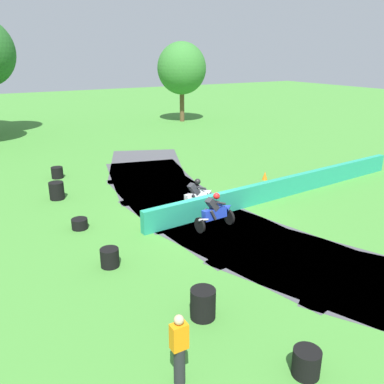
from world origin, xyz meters
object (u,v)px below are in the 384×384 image
Objects in this scene: motorcycle_lead_white at (197,196)px; traffic_cone at (265,176)px; tire_stack_mid_a at (57,191)px; motorcycle_chase_blue at (216,212)px; track_marshal at (179,350)px; tire_stack_near at (57,173)px; tire_stack_mid_b at (80,224)px; tire_stack_extra_b at (306,363)px; tire_stack_extra_a at (203,304)px; tire_stack_far at (110,258)px.

traffic_cone is at bearing 20.23° from motorcycle_lead_white.
motorcycle_chase_blue is at bearing -54.28° from tire_stack_mid_a.
tire_stack_mid_a is 0.49× the size of track_marshal.
tire_stack_near is at bearing 111.47° from motorcycle_chase_blue.
tire_stack_extra_b is (2.08, -9.75, 0.10)m from tire_stack_mid_b.
traffic_cone is (10.20, 1.34, 0.02)m from tire_stack_mid_b.
track_marshal is at bearing -92.09° from tire_stack_mid_b.
tire_stack_extra_a is 1.82× the size of traffic_cone.
tire_stack_mid_b is 0.76× the size of tire_stack_extra_a.
tire_stack_mid_a is 1.00× the size of tire_stack_extra_a.
tire_stack_extra_a is 12.27m from traffic_cone.
motorcycle_lead_white is 3.82× the size of traffic_cone.
tire_stack_extra_b is at bearing -72.61° from tire_stack_extra_a.
tire_stack_mid_b is 8.65m from track_marshal.
tire_stack_extra_a is at bearing -137.03° from traffic_cone.
motorcycle_lead_white reaches higher than tire_stack_extra_b.
tire_stack_extra_b is at bearing -106.98° from motorcycle_lead_white.
track_marshal is at bearing -136.55° from traffic_cone.
tire_stack_mid_b is at bearing -96.05° from tire_stack_near.
track_marshal is at bearing 154.79° from tire_stack_extra_b.
motorcycle_lead_white is 1.92m from motorcycle_chase_blue.
tire_stack_far is at bearing -169.77° from motorcycle_chase_blue.
traffic_cone is at bearing -13.65° from tire_stack_mid_a.
tire_stack_near is at bearing 83.95° from tire_stack_mid_b.
tire_stack_extra_b reaches higher than tire_stack_mid_b.
track_marshal is (-0.36, -5.29, 0.52)m from tire_stack_far.
tire_stack_mid_a is at bearing 166.35° from traffic_cone.
tire_stack_mid_a is 1.33× the size of tire_stack_far.
motorcycle_chase_blue is at bearing 71.07° from tire_stack_extra_b.
tire_stack_mid_a is at bearing 96.43° from tire_stack_extra_a.
traffic_cone is (8.12, 11.09, -0.08)m from tire_stack_extra_b.
tire_stack_mid_b is at bearing -172.52° from traffic_cone.
motorcycle_lead_white is 2.75× the size of tire_stack_near.
tire_stack_mid_b is at bearing 102.04° from tire_stack_extra_b.
tire_stack_far is 11.18m from traffic_cone.
motorcycle_lead_white is 5.54m from tire_stack_far.
motorcycle_chase_blue reaches higher than motorcycle_lead_white.
motorcycle_chase_blue is 2.80× the size of tire_stack_far.
tire_stack_mid_b is at bearing 99.90° from tire_stack_extra_a.
motorcycle_chase_blue reaches higher than tire_stack_mid_a.
tire_stack_mid_b is 3.34m from tire_stack_far.
track_marshal reaches higher than tire_stack_extra_b.
tire_stack_far is 5.33m from track_marshal.
motorcycle_chase_blue reaches higher than tire_stack_near.
track_marshal reaches higher than tire_stack_mid_a.
tire_stack_mid_b is 1.02× the size of tire_stack_far.
motorcycle_lead_white is at bearing -62.14° from tire_stack_near.
track_marshal reaches higher than motorcycle_lead_white.
tire_stack_extra_b is at bearing -25.21° from track_marshal.
track_marshal reaches higher than traffic_cone.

